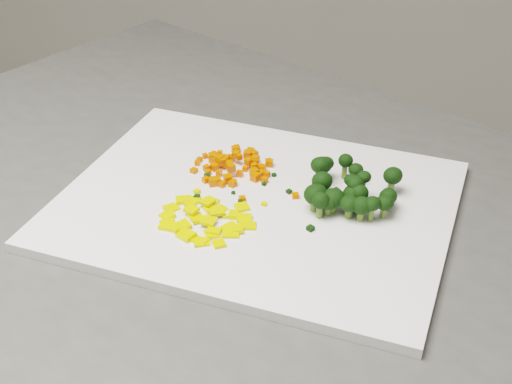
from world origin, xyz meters
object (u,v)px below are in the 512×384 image
at_px(carrot_pile, 234,160).
at_px(broccoli_pile, 352,182).
at_px(pepper_pile, 212,211).
at_px(cutting_board, 256,204).

height_order(carrot_pile, broccoli_pile, broccoli_pile).
relative_size(carrot_pile, broccoli_pile, 0.83).
bearing_deg(pepper_pile, carrot_pile, 102.77).
bearing_deg(pepper_pile, cutting_board, 59.65).
height_order(carrot_pile, pepper_pile, carrot_pile).
distance_m(cutting_board, pepper_pile, 0.06).
relative_size(cutting_board, pepper_pile, 3.88).
bearing_deg(carrot_pile, broccoli_pile, -2.71).
relative_size(pepper_pile, broccoli_pile, 0.97).
relative_size(cutting_board, carrot_pile, 4.50).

